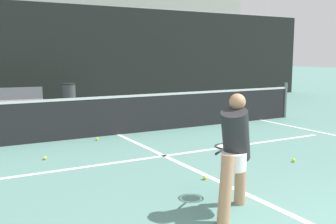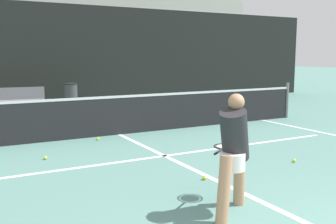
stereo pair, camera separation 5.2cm
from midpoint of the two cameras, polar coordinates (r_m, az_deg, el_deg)
The scene contains 13 objects.
court_service_line at distance 7.51m, azimuth -0.31°, elevation -6.38°, with size 8.25×0.10×0.01m, color white.
court_center_mark at distance 6.75m, azimuth 3.41°, elevation -8.09°, with size 0.10×6.50×0.01m, color white.
net at distance 9.50m, azimuth -6.99°, elevation -0.24°, with size 11.09×0.09×1.07m.
fence_back at distance 15.11m, azimuth -15.53°, elevation 7.91°, with size 24.00×0.06×3.80m.
player_practicing at distance 4.79m, azimuth 9.76°, elevation -5.39°, with size 0.92×1.04×1.45m.
tennis_ball_scattered_0 at distance 7.43m, azimuth 18.02°, elevation -6.72°, with size 0.07×0.07×0.07m, color #D1E033.
tennis_ball_scattered_2 at distance 7.59m, azimuth -17.19°, elevation -6.36°, with size 0.07×0.07×0.07m, color #D1E033.
tennis_ball_scattered_3 at distance 9.01m, azimuth -9.98°, elevation -3.85°, with size 0.07×0.07×0.07m, color #D1E033.
tennis_ball_scattered_4 at distance 6.15m, azimuth 5.57°, elevation -9.47°, with size 0.07×0.07×0.07m, color #D1E033.
courtside_bench at distance 13.70m, azimuth -20.68°, elevation 1.70°, with size 1.64×0.56×0.86m.
trash_bin at distance 14.09m, azimuth -13.80°, elevation 2.18°, with size 0.47×0.47×0.94m.
parked_car at distance 18.82m, azimuth -10.58°, elevation 4.10°, with size 1.61×4.68×1.40m.
building_far at distance 27.80m, azimuth -21.76°, elevation 10.27°, with size 36.00×2.40×6.35m, color #B2ADA3.
Camera 2 is at (-3.41, -1.85, 1.89)m, focal length 42.00 mm.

